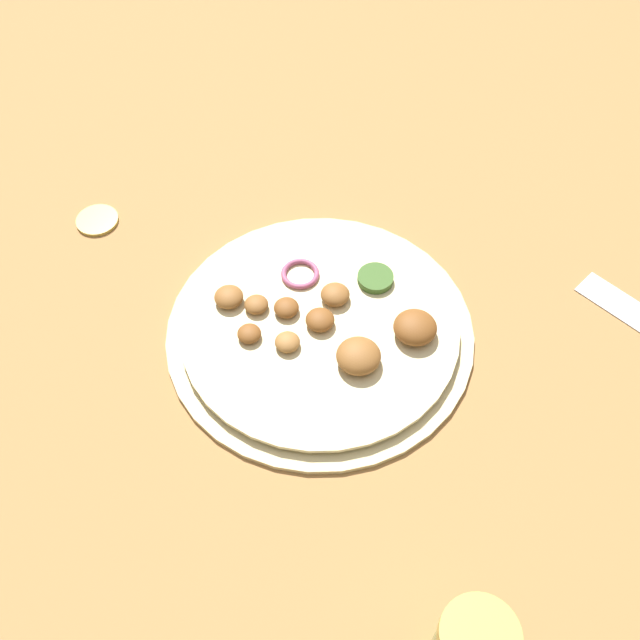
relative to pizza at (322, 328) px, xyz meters
The scene contains 3 objects.
ground_plane 0.01m from the pizza, 24.33° to the right, with size 3.00×3.00×0.00m, color #9E703F.
pizza is the anchor object (origin of this frame).
loose_cap 0.26m from the pizza, 49.64° to the right, with size 0.04×0.04×0.01m.
Camera 1 is at (0.12, 0.36, 0.55)m, focal length 42.00 mm.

